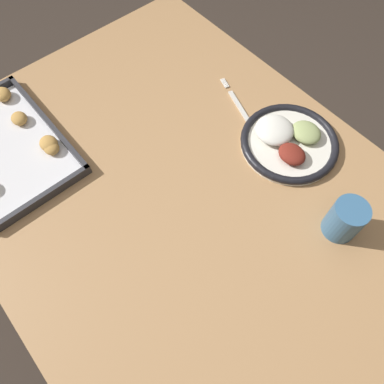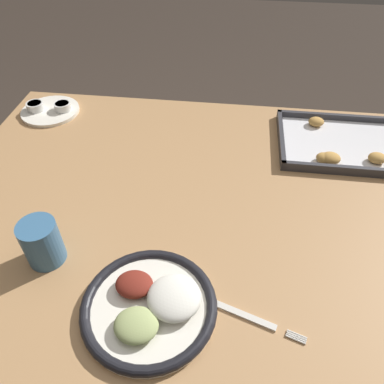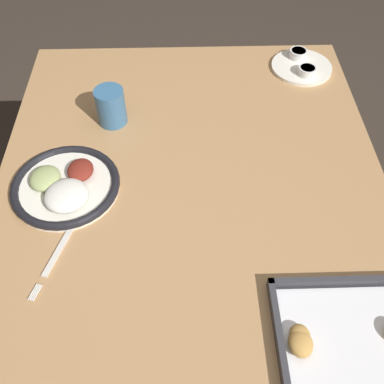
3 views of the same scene
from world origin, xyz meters
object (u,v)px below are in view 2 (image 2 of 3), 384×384
(dinner_plate, at_px, (151,305))
(saucer_plate, at_px, (50,109))
(baking_tray, at_px, (352,146))
(drinking_cup, at_px, (42,242))
(fork, at_px, (243,315))

(dinner_plate, height_order, saucer_plate, dinner_plate)
(saucer_plate, xyz_separation_m, baking_tray, (0.90, -0.08, -0.00))
(dinner_plate, distance_m, saucer_plate, 0.77)
(dinner_plate, xyz_separation_m, drinking_cup, (-0.23, 0.09, 0.04))
(dinner_plate, height_order, baking_tray, dinner_plate)
(saucer_plate, bearing_deg, dinner_plate, -54.20)
(baking_tray, bearing_deg, dinner_plate, -129.54)
(saucer_plate, bearing_deg, baking_tray, -4.96)
(saucer_plate, distance_m, baking_tray, 0.91)
(saucer_plate, bearing_deg, drinking_cup, -67.97)
(saucer_plate, relative_size, baking_tray, 0.45)
(saucer_plate, xyz_separation_m, drinking_cup, (0.22, -0.54, 0.04))
(dinner_plate, height_order, fork, dinner_plate)
(drinking_cup, bearing_deg, fork, -11.25)
(dinner_plate, bearing_deg, fork, 2.92)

